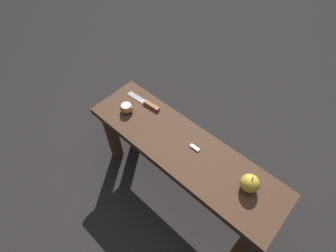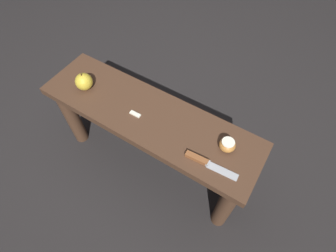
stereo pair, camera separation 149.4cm
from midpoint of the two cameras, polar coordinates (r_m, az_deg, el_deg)
ground_plane at (r=1.54m, az=-0.89°, el=-34.33°), size 8.00×8.00×0.00m
wooden_bench at (r=1.18m, az=-1.16°, el=-34.29°), size 1.12×0.32×0.49m
knife at (r=1.09m, az=17.21°, el=-46.59°), size 0.23×0.04×0.02m
apple_whole at (r=1.08m, az=-20.20°, el=-23.44°), size 0.09×0.09×0.10m
apple_cut at (r=1.09m, az=23.72°, el=-41.88°), size 0.07×0.07×0.05m
apple_slice_near_knife at (r=1.05m, az=-5.25°, el=-34.33°), size 0.06×0.02×0.01m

